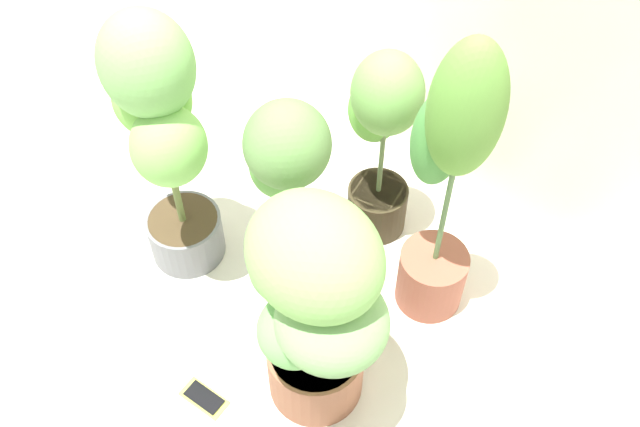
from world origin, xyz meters
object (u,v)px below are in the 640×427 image
potted_plant_center (287,183)px  potted_plant_back_right (447,179)px  potted_plant_front_right (314,302)px  potted_plant_front_left (162,130)px  potted_plant_back_center (381,133)px  cell_phone (204,398)px

potted_plant_center → potted_plant_back_right: potted_plant_back_right is taller
potted_plant_front_right → potted_plant_front_left: size_ratio=0.82×
potted_plant_center → potted_plant_back_right: (0.32, 0.30, 0.08)m
potted_plant_back_right → potted_plant_back_center: size_ratio=1.40×
potted_plant_front_right → potted_plant_center: (-0.36, 0.19, -0.01)m
potted_plant_front_left → potted_plant_back_right: (0.62, 0.50, -0.02)m
cell_phone → potted_plant_center: bearing=5.9°
potted_plant_back_center → potted_plant_back_right: bearing=-12.1°
cell_phone → potted_plant_back_center: bearing=-2.7°
potted_plant_back_right → cell_phone: 0.95m
potted_plant_front_right → cell_phone: potted_plant_front_right is taller
potted_plant_front_left → potted_plant_back_center: 0.66m
potted_plant_front_right → potted_plant_back_center: potted_plant_front_right is taller
potted_plant_front_right → potted_plant_back_right: potted_plant_back_right is taller
potted_plant_front_right → potted_plant_back_center: (-0.36, 0.55, -0.05)m
potted_plant_front_right → potted_plant_back_right: (-0.04, 0.48, 0.08)m
potted_plant_center → cell_phone: (0.18, -0.46, -0.46)m
potted_plant_front_right → cell_phone: bearing=-122.3°
potted_plant_back_right → potted_plant_center: bearing=-137.2°
potted_plant_front_left → potted_plant_back_right: 0.80m
potted_plant_front_right → potted_plant_center: potted_plant_front_right is taller
potted_plant_front_left → cell_phone: size_ratio=6.07×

